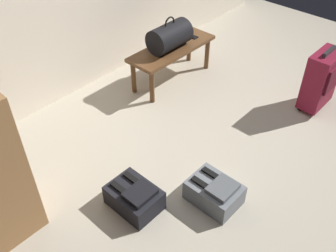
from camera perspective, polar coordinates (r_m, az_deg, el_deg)
name	(u,v)px	position (r m, az deg, el deg)	size (l,w,h in m)	color
ground_plane	(201,152)	(3.27, 5.07, -3.98)	(6.60, 6.60, 0.00)	#B2A893
bench	(172,52)	(4.00, 0.62, 11.10)	(1.00, 0.36, 0.39)	brown
duffel_bag_black	(170,36)	(3.88, 0.25, 13.38)	(0.44, 0.26, 0.34)	black
cell_phone	(192,36)	(4.18, 3.57, 13.38)	(0.07, 0.14, 0.01)	black
suitcase_upright_burgundy	(321,79)	(3.85, 22.11, 6.57)	(0.38, 0.22, 0.63)	maroon
backpack_grey	(214,192)	(2.86, 7.02, -9.86)	(0.28, 0.38, 0.21)	slate
backpack_dark	(135,197)	(2.82, -5.07, -10.65)	(0.28, 0.38, 0.21)	black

